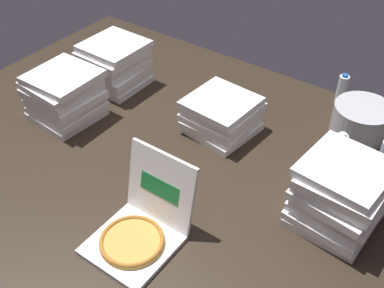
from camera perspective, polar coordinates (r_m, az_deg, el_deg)
The scene contains 9 objects.
ground_plane at distance 2.46m, azimuth -2.18°, elevation -3.52°, with size 3.20×2.40×0.02m, color #2D2319.
open_pizza_box at distance 2.11m, azimuth -6.27°, elevation -9.94°, with size 0.35×0.44×0.37m.
pizza_stack_center_far at distance 2.85m, azimuth -15.20°, elevation 5.68°, with size 0.39×0.39×0.29m.
pizza_stack_left_far at distance 2.20m, azimuth 17.58°, elevation -5.93°, with size 0.40×0.41×0.33m.
pizza_stack_center_near at distance 2.67m, azimuth 3.60°, elevation 3.52°, with size 0.40×0.40×0.21m.
pizza_stack_right_near at distance 3.10m, azimuth -9.41°, elevation 9.53°, with size 0.39×0.38×0.29m.
ice_bucket at distance 2.82m, azimuth 19.84°, elevation 2.74°, with size 0.33×0.33×0.18m, color #B7BABF.
water_bottle_0 at distance 3.05m, azimuth 17.72°, elevation 6.39°, with size 0.06×0.06×0.20m.
water_bottle_1 at distance 2.57m, azimuth 17.42°, elevation -0.56°, with size 0.06×0.06×0.20m.
Camera 1 is at (1.12, -1.41, 1.67)m, focal length 44.00 mm.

